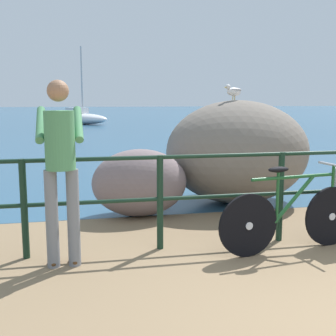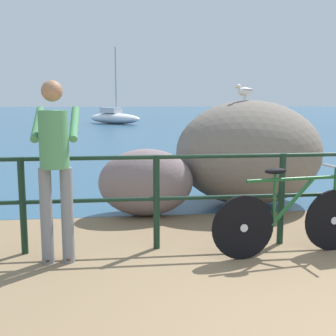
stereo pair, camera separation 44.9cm
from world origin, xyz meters
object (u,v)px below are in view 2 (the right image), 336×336
breakwater_boulder_main (248,153)px  sailboat (114,117)px  bicycle (303,210)px  person_at_railing (55,163)px  seagull (245,91)px  breakwater_boulder_left (146,182)px

breakwater_boulder_main → sailboat: sailboat is taller
bicycle → sailboat: (-2.05, 24.85, -0.04)m
person_at_railing → bicycle: bearing=-92.3°
seagull → sailboat: sailboat is taller
person_at_railing → seagull: (2.50, 2.15, 0.74)m
bicycle → sailboat: 24.94m
breakwater_boulder_left → seagull: seagull is taller
person_at_railing → seagull: seagull is taller
bicycle → breakwater_boulder_left: bearing=123.0°
person_at_railing → sailboat: size_ratio=0.36×
person_at_railing → breakwater_boulder_left: (0.99, 1.68, -0.53)m
bicycle → breakwater_boulder_left: breakwater_boulder_left is taller
person_at_railing → sailboat: sailboat is taller
breakwater_boulder_left → seagull: size_ratio=3.87×
breakwater_boulder_left → sailboat: 23.13m
breakwater_boulder_left → seagull: (1.52, 0.48, 1.26)m
person_at_railing → seagull: bearing=-50.5°
person_at_railing → breakwater_boulder_main: (2.60, 2.19, -0.20)m
seagull → sailboat: bearing=-104.6°
person_at_railing → breakwater_boulder_main: size_ratio=0.80×
breakwater_boulder_main → seagull: size_ratio=6.57×
breakwater_boulder_left → breakwater_boulder_main: bearing=17.8°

